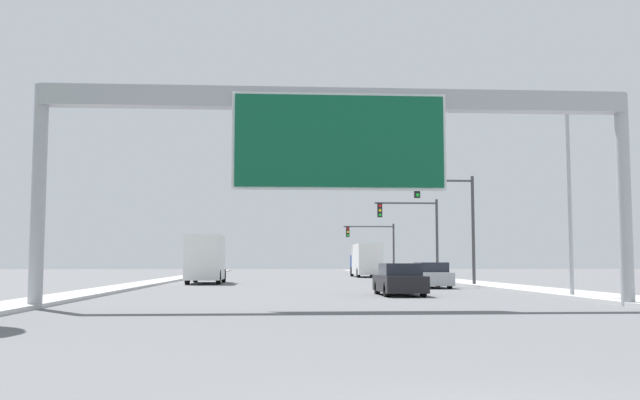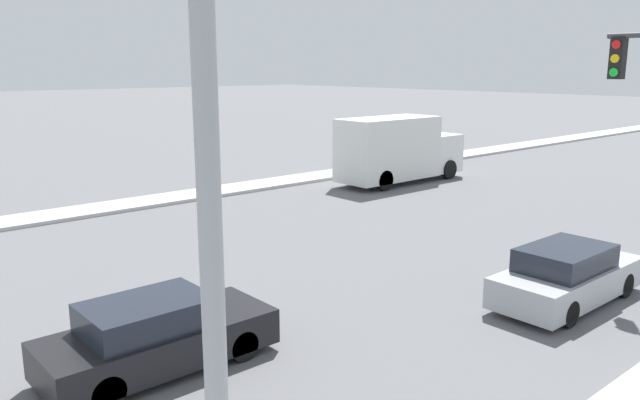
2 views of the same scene
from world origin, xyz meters
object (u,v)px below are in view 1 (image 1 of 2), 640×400
Objects in this scene: car_far_left at (430,276)px; truck_box_primary at (366,260)px; car_mid_left at (399,280)px; street_lamp_right at (561,179)px; traffic_light_mid_block at (417,226)px; truck_box_secondary at (206,259)px; traffic_light_far_intersection at (376,240)px; sign_gantry at (339,131)px; car_near_left at (396,273)px; traffic_light_near_intersection at (455,213)px.

truck_box_primary is (0.00, 29.91, 0.97)m from car_far_left.
car_mid_left is 8.32m from street_lamp_right.
street_lamp_right is at bearing -22.99° from car_mid_left.
car_mid_left is 0.72× the size of traffic_light_mid_block.
truck_box_secondary is 27.51m from street_lamp_right.
street_lamp_right is at bearing -87.93° from traffic_light_far_intersection.
traffic_light_far_intersection reaches higher than car_mid_left.
traffic_light_mid_block reaches higher than traffic_light_far_intersection.
car_mid_left is at bearing 67.44° from sign_gantry.
car_near_left is (3.50, 21.60, -0.03)m from car_mid_left.
car_near_left is 24.94m from street_lamp_right.
traffic_light_near_intersection is (2.10, -9.92, 3.93)m from car_near_left.
car_mid_left is 13.53m from traffic_light_near_intersection.
car_far_left is (7.00, 17.85, -5.25)m from sign_gantry.
sign_gantry is 19.88m from car_far_left.
street_lamp_right is at bearing -85.90° from truck_box_primary.
car_near_left is at bearing 97.06° from street_lamp_right.
traffic_light_far_intersection is (4.91, 41.68, 3.13)m from car_mid_left.
traffic_light_near_intersection is at bearing 93.62° from street_lamp_right.
car_far_left is 13.29m from street_lamp_right.
traffic_light_near_intersection is at bearing -85.65° from truck_box_primary.
street_lamp_right reaches higher than sign_gantry.
sign_gantry is 31.38m from traffic_light_mid_block.
traffic_light_far_intersection is at bearing 83.28° from car_mid_left.
truck_box_secondary is at bearing 146.78° from car_far_left.
car_near_left is 0.82× the size of traffic_light_far_intersection.
truck_box_primary is at bearing 81.66° from sign_gantry.
traffic_light_far_intersection reaches higher than car_far_left.
car_far_left is 16.76m from truck_box_secondary.
street_lamp_right reaches higher than truck_box_secondary.
car_far_left is 10.05m from car_mid_left.
street_lamp_right is (17.02, -21.35, 3.36)m from truck_box_secondary.
street_lamp_right is (1.31, -24.44, 0.76)m from traffic_light_mid_block.
traffic_light_near_intersection is 1.09× the size of traffic_light_mid_block.
car_near_left is at bearing 101.97° from traffic_light_near_intersection.
sign_gantry is 50.85m from traffic_light_far_intersection.
truck_box_secondary is 16.21m from traffic_light_mid_block.
car_mid_left is 21.37m from truck_box_secondary.
car_far_left is 12.89m from traffic_light_mid_block.
sign_gantry is 22.11m from traffic_light_near_intersection.
car_near_left is 0.71× the size of traffic_light_mid_block.
truck_box_primary is (3.50, 39.33, 0.98)m from car_mid_left.
truck_box_secondary reaches higher than car_near_left.
traffic_light_far_intersection is (8.41, 50.10, -2.13)m from sign_gantry.
traffic_light_near_intersection is (16.10, -6.91, 2.88)m from truck_box_secondary.
car_near_left is 4.02m from traffic_light_mid_block.
car_mid_left is 0.53× the size of street_lamp_right.
truck_box_primary reaches higher than car_far_left.
truck_box_secondary is at bearing -123.72° from traffic_light_far_intersection.
sign_gantry is at bearing -98.34° from truck_box_primary.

